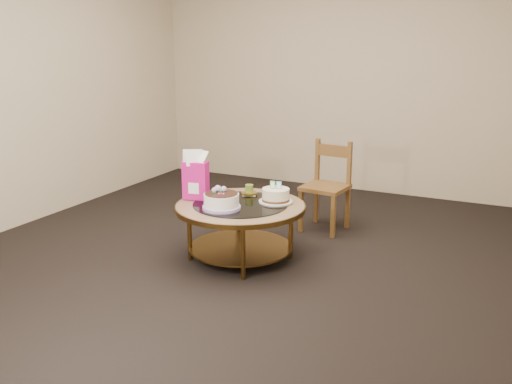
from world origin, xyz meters
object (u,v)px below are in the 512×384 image
at_px(decorated_cake, 221,202).
at_px(dining_chair, 327,186).
at_px(coffee_table, 240,213).
at_px(gift_bag, 196,175).
at_px(cream_cake, 276,195).

distance_m(decorated_cake, dining_chair, 1.27).
relative_size(coffee_table, decorated_cake, 3.52).
bearing_deg(coffee_table, gift_bag, -176.50).
relative_size(cream_cake, dining_chair, 0.33).
bearing_deg(gift_bag, decorated_cake, -37.81).
bearing_deg(gift_bag, dining_chair, 42.53).
height_order(coffee_table, decorated_cake, decorated_cake).
xyz_separation_m(gift_bag, dining_chair, (0.75, 1.03, -0.24)).
relative_size(decorated_cake, cream_cake, 1.09).
xyz_separation_m(cream_cake, dining_chair, (0.13, 0.84, -0.10)).
bearing_deg(dining_chair, gift_bag, -119.95).
xyz_separation_m(decorated_cake, gift_bag, (-0.32, 0.16, 0.14)).
distance_m(coffee_table, gift_bag, 0.47).
bearing_deg(cream_cake, dining_chair, 71.25).
height_order(cream_cake, dining_chair, dining_chair).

